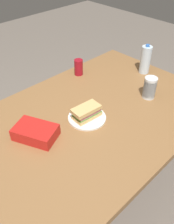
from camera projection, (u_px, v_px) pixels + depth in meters
The scene contains 8 objects.
ground_plane at pixel (81, 194), 1.94m from camera, with size 8.00×8.00×0.00m, color #70665B.
dining_table at pixel (79, 132), 1.52m from camera, with size 1.85×1.06×0.74m.
paper_plate at pixel (87, 118), 1.50m from camera, with size 0.23×0.23×0.01m, color white.
sandwich at pixel (87, 112), 1.46m from camera, with size 0.19×0.11×0.08m.
soda_can_red at pixel (79, 67), 1.88m from camera, with size 0.07×0.07×0.12m, color maroon.
chip_bag at pixel (36, 132), 1.35m from camera, with size 0.23×0.15×0.07m, color red.
water_bottle_tall at pixel (145, 60), 1.88m from camera, with size 0.08×0.08×0.23m.
plastic_cup_stack at pixel (150, 88), 1.63m from camera, with size 0.08×0.08×0.15m.
Camera 1 is at (0.74, 0.83, 1.71)m, focal length 39.46 mm.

